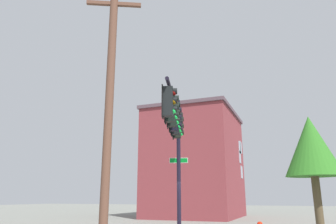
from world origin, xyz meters
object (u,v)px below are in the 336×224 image
object	(u,v)px
tree_mid	(311,147)
brick_building	(196,164)
signal_pole_assembly	(175,126)
utility_pole	(109,106)

from	to	relation	value
tree_mid	brick_building	xyz separation A→B (m)	(-10.95, -9.52, 0.50)
signal_pole_assembly	tree_mid	bearing A→B (deg)	131.82
utility_pole	tree_mid	xyz separation A→B (m)	(-10.02, 6.02, -0.17)
signal_pole_assembly	utility_pole	size ratio (longest dim) A/B	0.78
tree_mid	utility_pole	bearing A→B (deg)	-30.99
brick_building	tree_mid	bearing A→B (deg)	41.02
utility_pole	brick_building	world-z (taller)	brick_building
brick_building	signal_pole_assembly	bearing A→B (deg)	13.48
utility_pole	brick_building	distance (m)	21.26
signal_pole_assembly	brick_building	xyz separation A→B (m)	(-16.03, -3.84, 0.00)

